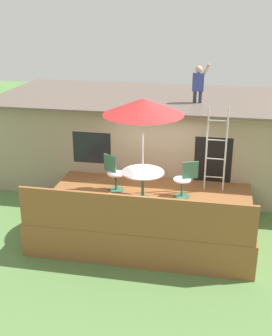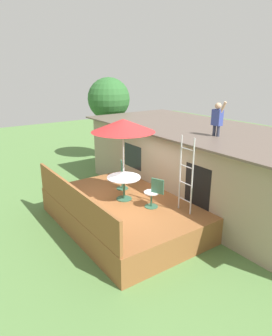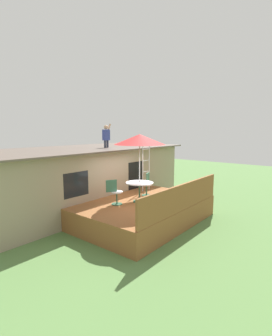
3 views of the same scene
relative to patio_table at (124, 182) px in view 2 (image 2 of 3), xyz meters
The scene contains 11 objects.
ground_plane 1.39m from the patio_table, 30.56° to the right, with size 40.00×40.00×0.00m, color #567F42.
house 3.53m from the patio_table, 87.96° to the left, with size 10.50×4.50×2.68m.
deck 1.00m from the patio_table, 30.56° to the right, with size 5.12×3.48×0.80m, color brown.
deck_railing 1.78m from the patio_table, 85.94° to the right, with size 5.02×0.08×0.90m, color brown.
patio_table is the anchor object (origin of this frame).
patio_umbrella 1.76m from the patio_table, 56.31° to the right, with size 1.90×1.90×2.54m.
step_ladder 2.03m from the patio_table, 29.63° to the left, with size 0.52×0.04×2.20m.
person_figure 3.57m from the patio_table, 68.97° to the left, with size 0.47×0.20×1.11m.
patio_chair_left 0.98m from the patio_table, 150.91° to the left, with size 0.58×0.44×0.92m.
patio_chair_right 1.08m from the patio_table, 21.27° to the left, with size 0.60×0.44×0.92m.
backyard_tree 7.58m from the patio_table, 153.08° to the left, with size 2.18×2.18×4.33m.
Camera 2 is at (7.33, -4.69, 4.72)m, focal length 32.55 mm.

